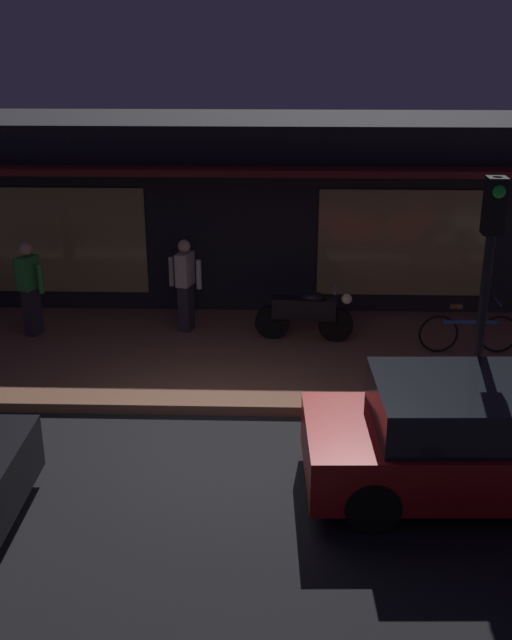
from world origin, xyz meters
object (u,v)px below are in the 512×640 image
at_px(person_bystander, 185,283).
at_px(parked_car_far, 474,439).
at_px(motorcycle, 306,313).
at_px(person_photographer, 30,287).
at_px(bicycle_parked, 468,332).
at_px(traffic_light_pole, 488,267).

height_order(person_bystander, parked_car_far, person_bystander).
relative_size(motorcycle, person_photographer, 1.02).
relative_size(person_photographer, parked_car_far, 0.40).
bearing_deg(bicycle_parked, motorcycle, 169.79).
relative_size(bicycle_parked, person_bystander, 0.99).
xyz_separation_m(motorcycle, person_bystander, (-2.12, 0.39, 0.38)).
bearing_deg(motorcycle, parked_car_far, -66.85).
bearing_deg(person_photographer, person_bystander, 6.01).
bearing_deg(parked_car_far, person_bystander, 129.98).
distance_m(bicycle_parked, person_bystander, 4.91).
xyz_separation_m(motorcycle, traffic_light_pole, (2.12, -3.19, 1.83)).
bearing_deg(parked_car_far, motorcycle, 113.15).
bearing_deg(person_photographer, motorcycle, -1.27).
xyz_separation_m(person_photographer, traffic_light_pole, (6.91, -3.29, 1.45)).
distance_m(motorcycle, person_photographer, 4.81).
bearing_deg(traffic_light_pole, bicycle_parked, 78.22).
xyz_separation_m(bicycle_parked, traffic_light_pole, (-0.56, -2.70, 1.97)).
xyz_separation_m(bicycle_parked, parked_car_far, (-0.82, -3.88, 0.20)).
distance_m(motorcycle, bicycle_parked, 2.73).
xyz_separation_m(person_photographer, person_bystander, (2.68, 0.28, 0.00)).
height_order(motorcycle, person_photographer, person_photographer).
relative_size(bicycle_parked, traffic_light_pole, 0.46).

